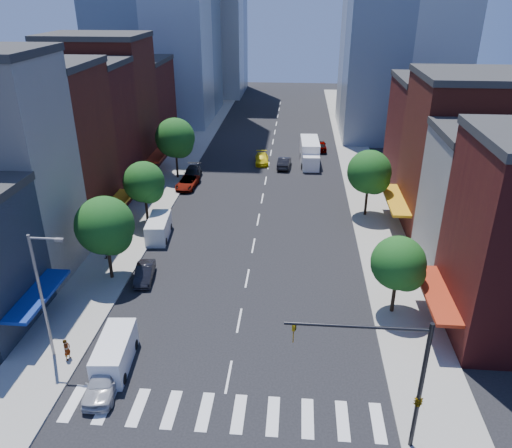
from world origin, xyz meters
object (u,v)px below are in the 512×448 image
at_px(parked_car_third, 187,183).
at_px(parked_car_rear, 192,174).
at_px(traffic_car_far, 320,146).
at_px(traffic_car_oncoming, 284,162).
at_px(taxi, 262,159).
at_px(parked_car_second, 145,273).
at_px(pedestrian_near, 67,350).
at_px(box_truck, 310,153).
at_px(pedestrian_far, 105,250).
at_px(cargo_van_near, 114,354).
at_px(parked_car_front, 103,380).
at_px(cargo_van_far, 158,229).

relative_size(parked_car_third, parked_car_rear, 0.92).
bearing_deg(traffic_car_far, traffic_car_oncoming, 56.97).
bearing_deg(taxi, parked_car_second, -108.42).
height_order(traffic_car_oncoming, pedestrian_near, pedestrian_near).
xyz_separation_m(traffic_car_oncoming, traffic_car_far, (5.24, 8.54, 0.02)).
distance_m(box_truck, pedestrian_far, 34.86).
bearing_deg(traffic_car_oncoming, parked_car_third, 40.78).
relative_size(cargo_van_near, box_truck, 0.61).
height_order(parked_car_third, traffic_car_oncoming, traffic_car_oncoming).
distance_m(parked_car_front, taxi, 45.23).
xyz_separation_m(cargo_van_near, taxi, (6.49, 42.68, -0.36)).
xyz_separation_m(cargo_van_near, traffic_car_far, (14.92, 49.57, -0.26)).
xyz_separation_m(parked_car_front, cargo_van_far, (-1.99, 20.66, 0.25)).
relative_size(parked_car_second, taxi, 0.87).
bearing_deg(parked_car_third, box_truck, 39.16).
distance_m(parked_car_third, traffic_car_oncoming, 14.57).
bearing_deg(traffic_car_far, parked_car_third, 43.97).
bearing_deg(pedestrian_far, box_truck, -179.22).
bearing_deg(cargo_van_far, parked_car_front, -89.71).
relative_size(box_truck, pedestrian_near, 5.26).
bearing_deg(parked_car_rear, pedestrian_far, -103.55).
xyz_separation_m(cargo_van_near, box_truck, (13.19, 43.18, 0.51)).
distance_m(parked_car_rear, box_truck, 17.07).
distance_m(parked_car_second, cargo_van_far, 7.91).
bearing_deg(traffic_car_far, box_truck, 73.33).
xyz_separation_m(cargo_van_far, traffic_car_oncoming, (11.69, 22.46, -0.27)).
distance_m(parked_car_second, parked_car_third, 21.65).
bearing_deg(parked_car_rear, cargo_van_near, -90.65).
xyz_separation_m(parked_car_third, box_truck, (15.20, 10.83, 0.87)).
height_order(taxi, box_truck, box_truck).
bearing_deg(parked_car_second, cargo_van_far, 88.28).
relative_size(box_truck, pedestrian_far, 5.35).
bearing_deg(cargo_van_near, cargo_van_far, 91.60).
bearing_deg(pedestrian_near, traffic_car_far, -6.36).
relative_size(parked_car_rear, pedestrian_far, 3.39).
relative_size(parked_car_front, parked_car_third, 0.94).
height_order(cargo_van_near, cargo_van_far, cargo_van_near).
relative_size(parked_car_second, pedestrian_near, 2.56).
height_order(parked_car_rear, traffic_car_oncoming, parked_car_rear).
bearing_deg(parked_car_third, parked_car_second, -84.04).
height_order(taxi, pedestrian_near, pedestrian_near).
distance_m(parked_car_third, cargo_van_far, 13.78).
height_order(parked_car_front, parked_car_third, parked_car_front).
bearing_deg(traffic_car_far, parked_car_rear, 38.28).
xyz_separation_m(traffic_car_far, pedestrian_near, (-18.24, -49.29, 0.16)).
relative_size(cargo_van_far, taxi, 1.09).
xyz_separation_m(traffic_car_oncoming, pedestrian_near, (-13.00, -40.75, 0.18)).
bearing_deg(parked_car_rear, box_truck, 23.03).
height_order(parked_car_front, taxi, parked_car_front).
height_order(parked_car_second, traffic_car_oncoming, traffic_car_oncoming).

